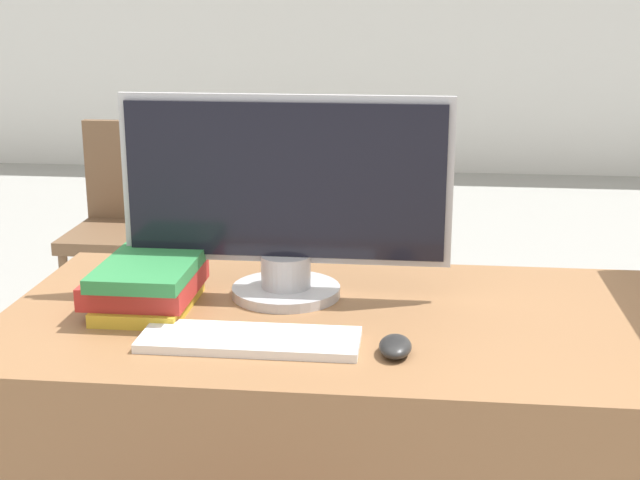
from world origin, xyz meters
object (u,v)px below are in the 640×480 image
Objects in this scene: book_stack at (148,283)px; far_chair at (130,215)px; monitor at (285,198)px; keyboard at (250,340)px; mouse at (395,346)px.

far_chair is at bearing 109.44° from book_stack.
monitor reaches higher than keyboard.
monitor is at bearing 84.40° from keyboard.
book_stack is at bearing 159.04° from mouse.
keyboard is at bearing -112.35° from far_chair.
keyboard is 0.46× the size of far_chair.
book_stack is (-0.26, -0.09, -0.15)m from monitor.
book_stack is at bearing -116.64° from far_chair.
keyboard is (-0.03, -0.26, -0.19)m from monitor.
mouse is at bearing -50.90° from monitor.
monitor reaches higher than book_stack.
mouse is 2.34m from far_chair.
far_chair is (-1.14, 2.02, -0.31)m from mouse.
book_stack is (-0.49, 0.19, 0.03)m from mouse.
far_chair is (-0.88, 2.00, -0.30)m from keyboard.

